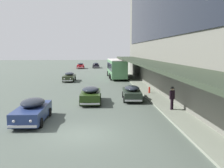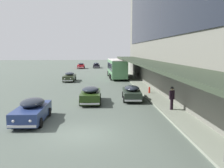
{
  "view_description": "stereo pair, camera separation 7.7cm",
  "coord_description": "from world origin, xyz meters",
  "px_view_note": "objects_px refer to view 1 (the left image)",
  "views": [
    {
      "loc": [
        1.01,
        -14.2,
        4.88
      ],
      "look_at": [
        2.57,
        13.3,
        1.2
      ],
      "focal_mm": 40.0,
      "sensor_mm": 36.0,
      "label": 1
    },
    {
      "loc": [
        1.09,
        -14.2,
        4.88
      ],
      "look_at": [
        2.57,
        13.3,
        1.2
      ],
      "focal_mm": 40.0,
      "sensor_mm": 36.0,
      "label": 2
    }
  ],
  "objects_px": {
    "sedan_lead_near": "(33,110)",
    "pedestrian_at_kerb": "(172,97)",
    "sedan_trailing_near": "(96,65)",
    "sedan_oncoming_front": "(81,66)",
    "sedan_oncoming_rear": "(91,95)",
    "sedan_second_mid": "(132,93)",
    "transit_bus_kerbside_front": "(116,67)",
    "sedan_far_back": "(69,77)",
    "fire_hydrant": "(149,90)"
  },
  "relations": [
    {
      "from": "sedan_oncoming_rear",
      "to": "sedan_lead_near",
      "type": "bearing_deg",
      "value": -122.23
    },
    {
      "from": "sedan_oncoming_front",
      "to": "sedan_far_back",
      "type": "relative_size",
      "value": 0.98
    },
    {
      "from": "sedan_oncoming_rear",
      "to": "sedan_oncoming_front",
      "type": "height_order",
      "value": "sedan_oncoming_rear"
    },
    {
      "from": "transit_bus_kerbside_front",
      "to": "pedestrian_at_kerb",
      "type": "distance_m",
      "value": 25.26
    },
    {
      "from": "transit_bus_kerbside_front",
      "to": "sedan_oncoming_rear",
      "type": "distance_m",
      "value": 21.73
    },
    {
      "from": "sedan_oncoming_front",
      "to": "pedestrian_at_kerb",
      "type": "height_order",
      "value": "pedestrian_at_kerb"
    },
    {
      "from": "transit_bus_kerbside_front",
      "to": "sedan_lead_near",
      "type": "xyz_separation_m",
      "value": [
        -7.88,
        -27.44,
        -1.12
      ]
    },
    {
      "from": "sedan_trailing_near",
      "to": "pedestrian_at_kerb",
      "type": "height_order",
      "value": "pedestrian_at_kerb"
    },
    {
      "from": "transit_bus_kerbside_front",
      "to": "pedestrian_at_kerb",
      "type": "relative_size",
      "value": 5.94
    },
    {
      "from": "sedan_second_mid",
      "to": "sedan_trailing_near",
      "type": "distance_m",
      "value": 47.51
    },
    {
      "from": "sedan_oncoming_rear",
      "to": "sedan_second_mid",
      "type": "height_order",
      "value": "sedan_oncoming_rear"
    },
    {
      "from": "sedan_oncoming_rear",
      "to": "sedan_far_back",
      "type": "xyz_separation_m",
      "value": [
        -3.91,
        16.97,
        -0.04
      ]
    },
    {
      "from": "sedan_second_mid",
      "to": "sedan_oncoming_front",
      "type": "xyz_separation_m",
      "value": [
        -8.13,
        45.19,
        0.03
      ]
    },
    {
      "from": "sedan_second_mid",
      "to": "sedan_far_back",
      "type": "relative_size",
      "value": 0.98
    },
    {
      "from": "sedan_trailing_near",
      "to": "transit_bus_kerbside_front",
      "type": "bearing_deg",
      "value": -81.82
    },
    {
      "from": "sedan_trailing_near",
      "to": "sedan_lead_near",
      "type": "xyz_separation_m",
      "value": [
        -3.98,
        -54.51,
        0.03
      ]
    },
    {
      "from": "sedan_oncoming_rear",
      "to": "sedan_second_mid",
      "type": "bearing_deg",
      "value": 14.37
    },
    {
      "from": "transit_bus_kerbside_front",
      "to": "pedestrian_at_kerb",
      "type": "height_order",
      "value": "transit_bus_kerbside_front"
    },
    {
      "from": "transit_bus_kerbside_front",
      "to": "sedan_oncoming_rear",
      "type": "relative_size",
      "value": 2.29
    },
    {
      "from": "sedan_lead_near",
      "to": "sedan_far_back",
      "type": "bearing_deg",
      "value": 90.13
    },
    {
      "from": "sedan_lead_near",
      "to": "pedestrian_at_kerb",
      "type": "height_order",
      "value": "pedestrian_at_kerb"
    },
    {
      "from": "sedan_lead_near",
      "to": "fire_hydrant",
      "type": "height_order",
      "value": "sedan_lead_near"
    },
    {
      "from": "sedan_far_back",
      "to": "sedan_oncoming_rear",
      "type": "bearing_deg",
      "value": -77.03
    },
    {
      "from": "sedan_second_mid",
      "to": "fire_hydrant",
      "type": "height_order",
      "value": "sedan_second_mid"
    },
    {
      "from": "sedan_oncoming_front",
      "to": "sedan_trailing_near",
      "type": "distance_m",
      "value": 4.74
    },
    {
      "from": "sedan_second_mid",
      "to": "sedan_lead_near",
      "type": "height_order",
      "value": "sedan_lead_near"
    },
    {
      "from": "sedan_oncoming_front",
      "to": "sedan_lead_near",
      "type": "height_order",
      "value": "sedan_lead_near"
    },
    {
      "from": "sedan_lead_near",
      "to": "transit_bus_kerbside_front",
      "type": "bearing_deg",
      "value": 73.99
    },
    {
      "from": "sedan_oncoming_rear",
      "to": "pedestrian_at_kerb",
      "type": "distance_m",
      "value": 7.67
    },
    {
      "from": "pedestrian_at_kerb",
      "to": "sedan_trailing_near",
      "type": "bearing_deg",
      "value": 97.14
    },
    {
      "from": "sedan_far_back",
      "to": "sedan_trailing_near",
      "type": "xyz_separation_m",
      "value": [
        4.04,
        31.42,
        0.03
      ]
    },
    {
      "from": "sedan_oncoming_front",
      "to": "sedan_lead_near",
      "type": "bearing_deg",
      "value": -89.74
    },
    {
      "from": "pedestrian_at_kerb",
      "to": "sedan_far_back",
      "type": "bearing_deg",
      "value": 116.97
    },
    {
      "from": "sedan_far_back",
      "to": "sedan_trailing_near",
      "type": "height_order",
      "value": "sedan_trailing_near"
    },
    {
      "from": "sedan_oncoming_rear",
      "to": "transit_bus_kerbside_front",
      "type": "bearing_deg",
      "value": 79.33
    },
    {
      "from": "fire_hydrant",
      "to": "pedestrian_at_kerb",
      "type": "bearing_deg",
      "value": -88.76
    },
    {
      "from": "sedan_second_mid",
      "to": "sedan_oncoming_rear",
      "type": "bearing_deg",
      "value": -165.63
    },
    {
      "from": "sedan_oncoming_rear",
      "to": "sedan_second_mid",
      "type": "distance_m",
      "value": 4.17
    },
    {
      "from": "transit_bus_kerbside_front",
      "to": "sedan_second_mid",
      "type": "relative_size",
      "value": 2.41
    },
    {
      "from": "sedan_second_mid",
      "to": "sedan_oncoming_front",
      "type": "distance_m",
      "value": 45.92
    },
    {
      "from": "sedan_lead_near",
      "to": "pedestrian_at_kerb",
      "type": "bearing_deg",
      "value": 12.48
    },
    {
      "from": "sedan_oncoming_front",
      "to": "sedan_trailing_near",
      "type": "bearing_deg",
      "value": 27.12
    },
    {
      "from": "sedan_trailing_near",
      "to": "sedan_lead_near",
      "type": "height_order",
      "value": "sedan_lead_near"
    },
    {
      "from": "sedan_trailing_near",
      "to": "pedestrian_at_kerb",
      "type": "distance_m",
      "value": 52.59
    },
    {
      "from": "sedan_trailing_near",
      "to": "fire_hydrant",
      "type": "xyz_separation_m",
      "value": [
        6.36,
        -44.12,
        -0.27
      ]
    },
    {
      "from": "sedan_oncoming_rear",
      "to": "pedestrian_at_kerb",
      "type": "bearing_deg",
      "value": -29.66
    },
    {
      "from": "sedan_lead_near",
      "to": "fire_hydrant",
      "type": "distance_m",
      "value": 14.66
    },
    {
      "from": "sedan_trailing_near",
      "to": "pedestrian_at_kerb",
      "type": "bearing_deg",
      "value": -82.86
    },
    {
      "from": "transit_bus_kerbside_front",
      "to": "sedan_far_back",
      "type": "height_order",
      "value": "transit_bus_kerbside_front"
    },
    {
      "from": "sedan_second_mid",
      "to": "pedestrian_at_kerb",
      "type": "height_order",
      "value": "pedestrian_at_kerb"
    }
  ]
}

